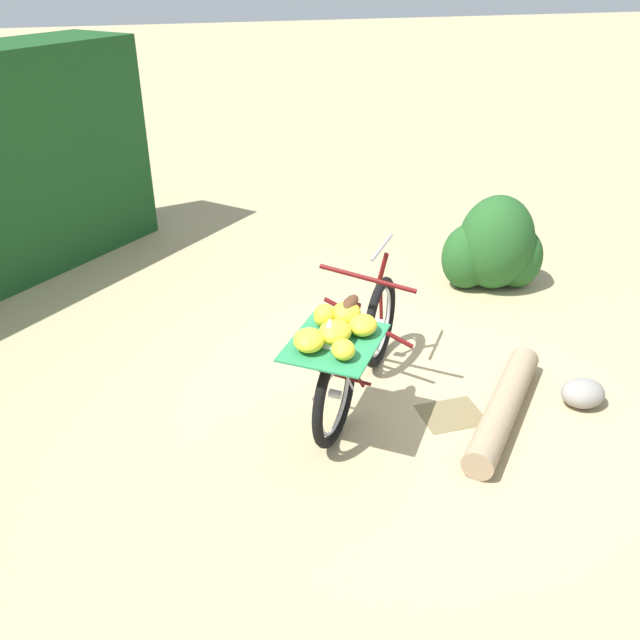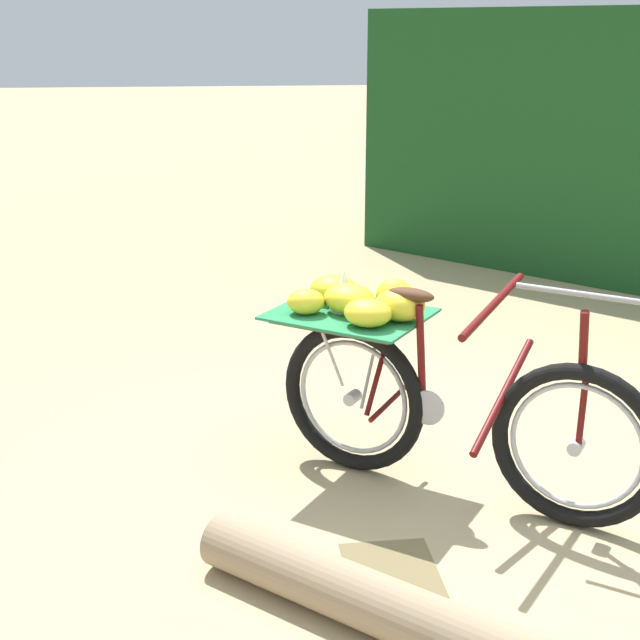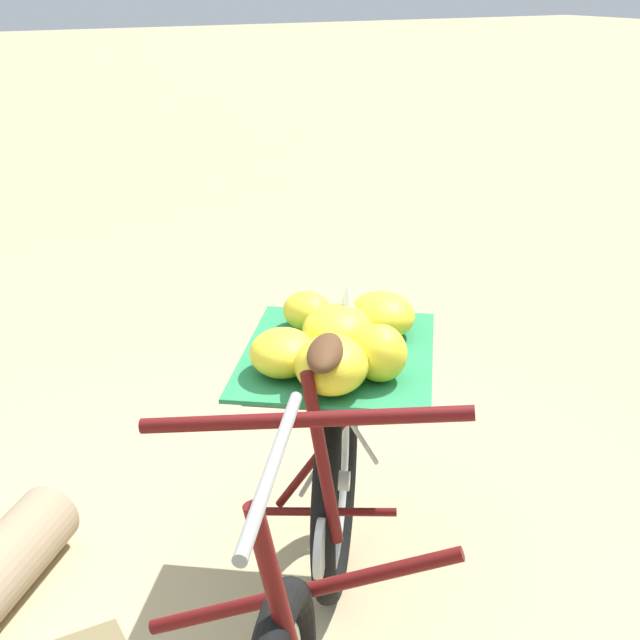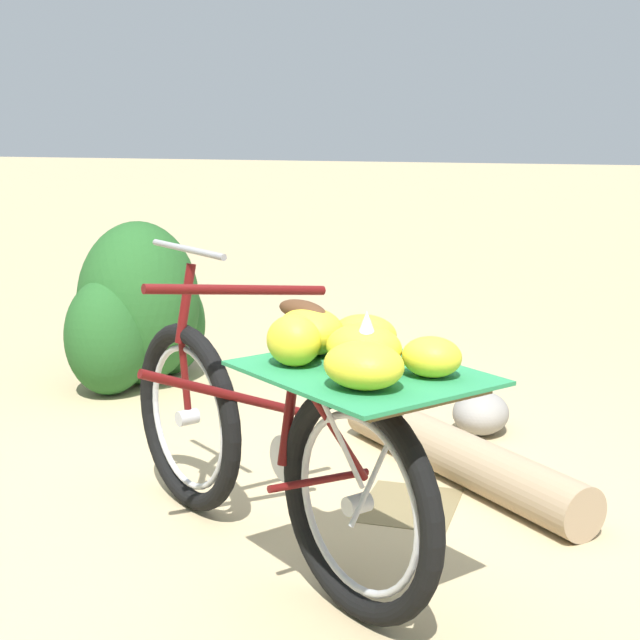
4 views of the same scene
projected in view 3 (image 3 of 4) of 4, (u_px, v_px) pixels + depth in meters
bicycle at (322, 502)px, 2.26m from camera, size 1.31×1.60×1.03m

